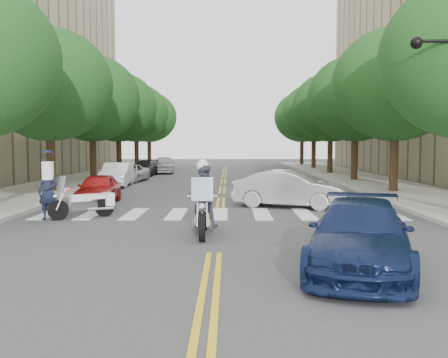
{
  "coord_description": "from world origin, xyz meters",
  "views": [
    {
      "loc": [
        0.33,
        -11.56,
        2.59
      ],
      "look_at": [
        0.17,
        6.29,
        1.3
      ],
      "focal_mm": 40.0,
      "sensor_mm": 36.0,
      "label": 1
    }
  ],
  "objects_px": {
    "motorcycle_parked": "(88,203)",
    "convertible": "(290,189)",
    "officer_standing": "(48,192)",
    "motorcycle_police": "(203,201)",
    "sedan_blue": "(360,236)"
  },
  "relations": [
    {
      "from": "motorcycle_parked",
      "to": "convertible",
      "type": "height_order",
      "value": "convertible"
    },
    {
      "from": "convertible",
      "to": "officer_standing",
      "type": "bearing_deg",
      "value": 131.32
    },
    {
      "from": "motorcycle_police",
      "to": "convertible",
      "type": "bearing_deg",
      "value": -120.28
    },
    {
      "from": "officer_standing",
      "to": "sedan_blue",
      "type": "bearing_deg",
      "value": -28.28
    },
    {
      "from": "convertible",
      "to": "sedan_blue",
      "type": "distance_m",
      "value": 9.9
    },
    {
      "from": "officer_standing",
      "to": "convertible",
      "type": "bearing_deg",
      "value": 30.0
    },
    {
      "from": "officer_standing",
      "to": "sedan_blue",
      "type": "height_order",
      "value": "officer_standing"
    },
    {
      "from": "convertible",
      "to": "sedan_blue",
      "type": "bearing_deg",
      "value": -158.89
    },
    {
      "from": "motorcycle_parked",
      "to": "officer_standing",
      "type": "distance_m",
      "value": 1.35
    },
    {
      "from": "convertible",
      "to": "motorcycle_police",
      "type": "bearing_deg",
      "value": 171.68
    },
    {
      "from": "convertible",
      "to": "motorcycle_parked",
      "type": "bearing_deg",
      "value": 130.8
    },
    {
      "from": "motorcycle_police",
      "to": "sedan_blue",
      "type": "relative_size",
      "value": 0.54
    },
    {
      "from": "motorcycle_parked",
      "to": "convertible",
      "type": "bearing_deg",
      "value": -103.9
    },
    {
      "from": "motorcycle_police",
      "to": "motorcycle_parked",
      "type": "height_order",
      "value": "motorcycle_police"
    },
    {
      "from": "convertible",
      "to": "sedan_blue",
      "type": "height_order",
      "value": "convertible"
    }
  ]
}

